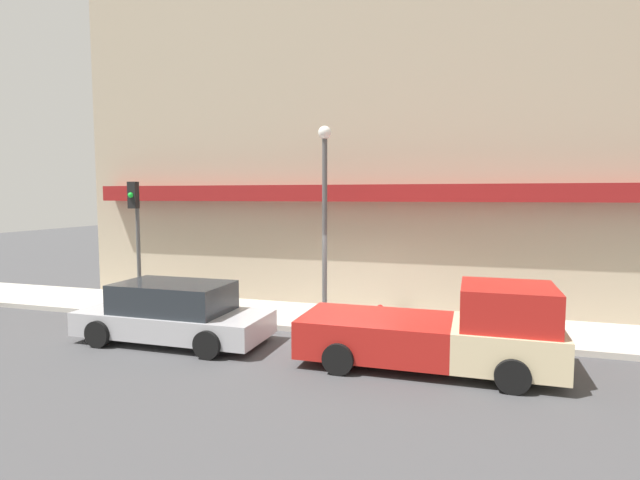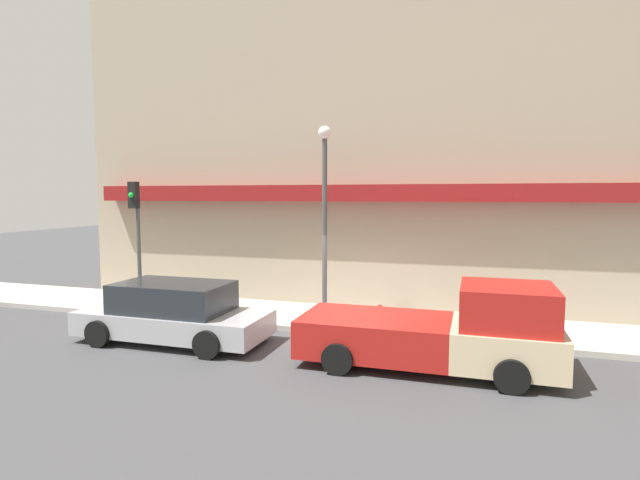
{
  "view_description": "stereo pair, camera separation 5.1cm",
  "coord_description": "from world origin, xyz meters",
  "views": [
    {
      "loc": [
        3.14,
        -12.06,
        3.59
      ],
      "look_at": [
        -0.92,
        1.14,
        2.35
      ],
      "focal_mm": 28.0,
      "sensor_mm": 36.0,
      "label": 1
    },
    {
      "loc": [
        3.19,
        -12.05,
        3.59
      ],
      "look_at": [
        -0.92,
        1.14,
        2.35
      ],
      "focal_mm": 28.0,
      "sensor_mm": 36.0,
      "label": 2
    }
  ],
  "objects": [
    {
      "name": "ground_plane",
      "position": [
        0.0,
        0.0,
        0.0
      ],
      "size": [
        80.0,
        80.0,
        0.0
      ],
      "primitive_type": "plane",
      "color": "#424244"
    },
    {
      "name": "sidewalk",
      "position": [
        0.0,
        1.42,
        0.07
      ],
      "size": [
        36.0,
        2.84,
        0.15
      ],
      "color": "#B7B2A8",
      "rests_on": "ground"
    },
    {
      "name": "building",
      "position": [
        0.01,
        4.32,
        5.42
      ],
      "size": [
        19.8,
        3.8,
        10.87
      ],
      "color": "tan",
      "rests_on": "ground"
    },
    {
      "name": "pickup_truck",
      "position": [
        2.64,
        -1.66,
        0.78
      ],
      "size": [
        5.27,
        2.21,
        1.81
      ],
      "rotation": [
        0.0,
        0.0,
        0.03
      ],
      "color": "beige",
      "rests_on": "ground"
    },
    {
      "name": "parked_car",
      "position": [
        -3.81,
        -1.66,
        0.71
      ],
      "size": [
        4.69,
        2.06,
        1.46
      ],
      "rotation": [
        0.0,
        0.0,
        0.0
      ],
      "color": "#ADADB2",
      "rests_on": "ground"
    },
    {
      "name": "fire_hydrant",
      "position": [
        0.92,
        0.42,
        0.47
      ],
      "size": [
        0.17,
        0.17,
        0.65
      ],
      "color": "red",
      "rests_on": "sidewalk"
    },
    {
      "name": "street_lamp",
      "position": [
        -0.74,
        0.97,
        3.48
      ],
      "size": [
        0.36,
        0.36,
        5.3
      ],
      "color": "#4C4C4C",
      "rests_on": "sidewalk"
    },
    {
      "name": "traffic_light",
      "position": [
        -6.62,
        0.7,
        2.78
      ],
      "size": [
        0.28,
        0.42,
        3.85
      ],
      "color": "#4C4C4C",
      "rests_on": "sidewalk"
    }
  ]
}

